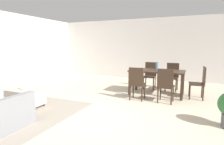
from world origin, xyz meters
name	(u,v)px	position (x,y,z in m)	size (l,w,h in m)	color
ground_plane	(102,118)	(0.00, 0.00, 0.00)	(10.80, 10.80, 0.00)	beige
wall_back	(151,49)	(0.00, 5.00, 1.35)	(9.00, 0.12, 2.70)	beige
area_rug	(5,113)	(-2.13, -0.61, 0.00)	(3.00, 2.80, 0.01)	gray
ottoman_table	(23,97)	(-2.15, -0.09, 0.24)	(1.05, 0.50, 0.42)	#B7AD9E
dining_table	(157,73)	(0.72, 2.35, 0.66)	(1.61, 0.85, 0.76)	#332319
dining_chair_near_left	(137,82)	(0.33, 1.53, 0.52)	(0.41, 0.41, 0.92)	#332319
dining_chair_near_right	(166,84)	(1.09, 1.56, 0.52)	(0.42, 0.42, 0.92)	#332319
dining_chair_far_left	(150,74)	(0.35, 3.18, 0.52)	(0.40, 0.40, 0.92)	#332319
dining_chair_far_right	(172,75)	(1.10, 3.16, 0.52)	(0.42, 0.42, 0.92)	#332319
dining_chair_head_east	(200,81)	(1.92, 2.34, 0.52)	(0.42, 0.42, 0.92)	#332319
vase_centerpiece	(157,66)	(0.72, 2.31, 0.89)	(0.08, 0.08, 0.25)	slate
book_on_ottoman	(24,88)	(-2.17, -0.01, 0.44)	(0.26, 0.20, 0.03)	silver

